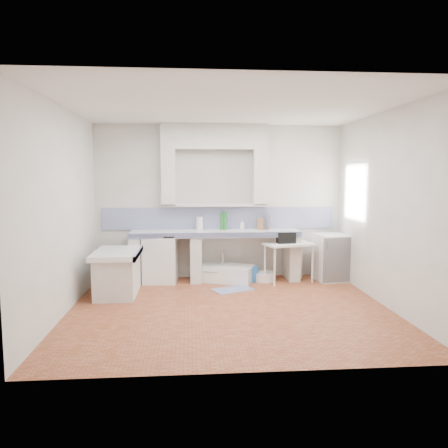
{
  "coord_description": "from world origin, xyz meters",
  "views": [
    {
      "loc": [
        -0.56,
        -5.89,
        1.86
      ],
      "look_at": [
        0.0,
        1.0,
        1.1
      ],
      "focal_mm": 34.45,
      "sensor_mm": 36.0,
      "label": 1
    }
  ],
  "objects": [
    {
      "name": "counter_pier_mid",
      "position": [
        -0.45,
        1.7,
        0.41
      ],
      "size": [
        0.2,
        0.55,
        0.82
      ],
      "primitive_type": "cube",
      "color": "silver",
      "rests_on": "ground"
    },
    {
      "name": "green_bottle_a",
      "position": [
        0.09,
        1.85,
        1.07
      ],
      "size": [
        0.09,
        0.09,
        0.33
      ],
      "primitive_type": "cylinder",
      "rotation": [
        0.0,
        0.0,
        0.37
      ],
      "color": "#22682B",
      "rests_on": "counter_slab"
    },
    {
      "name": "knife_block",
      "position": [
        0.73,
        1.84,
        1.0
      ],
      "size": [
        0.11,
        0.09,
        0.21
      ],
      "primitive_type": "cube",
      "rotation": [
        0.0,
        0.0,
        -0.04
      ],
      "color": "olive",
      "rests_on": "counter_slab"
    },
    {
      "name": "ceiling",
      "position": [
        0.0,
        0.0,
        2.8
      ],
      "size": [
        4.5,
        4.5,
        0.0
      ],
      "primitive_type": "plane",
      "rotation": [
        3.14,
        0.0,
        0.0
      ],
      "color": "silver",
      "rests_on": "ground"
    },
    {
      "name": "rug",
      "position": [
        0.15,
        1.02,
        0.01
      ],
      "size": [
        0.75,
        0.6,
        0.01
      ],
      "primitive_type": "cube",
      "rotation": [
        0.0,
        0.0,
        0.41
      ],
      "color": "navy",
      "rests_on": "ground"
    },
    {
      "name": "sink",
      "position": [
        0.05,
        1.65,
        0.12
      ],
      "size": [
        1.17,
        0.9,
        0.25
      ],
      "primitive_type": "cube",
      "rotation": [
        0.0,
        0.0,
        -0.38
      ],
      "color": "white",
      "rests_on": "ground"
    },
    {
      "name": "green_bottle_b",
      "position": [
        0.03,
        1.85,
        1.05
      ],
      "size": [
        0.07,
        0.07,
        0.31
      ],
      "primitive_type": "cylinder",
      "rotation": [
        0.0,
        0.0,
        -0.03
      ],
      "color": "#22682B",
      "rests_on": "counter_slab"
    },
    {
      "name": "cutting_board",
      "position": [
        0.9,
        1.85,
        1.03
      ],
      "size": [
        0.05,
        0.2,
        0.27
      ],
      "primitive_type": "cube",
      "rotation": [
        0.0,
        0.0,
        -0.16
      ],
      "color": "olive",
      "rests_on": "counter_slab"
    },
    {
      "name": "counter_pier_right",
      "position": [
        1.3,
        1.7,
        0.41
      ],
      "size": [
        0.2,
        0.55,
        0.82
      ],
      "primitive_type": "cube",
      "color": "silver",
      "rests_on": "ground"
    },
    {
      "name": "side_table",
      "position": [
        1.18,
        1.45,
        0.35
      ],
      "size": [
        0.94,
        0.68,
        0.04
      ],
      "primitive_type": "cube",
      "rotation": [
        0.0,
        0.0,
        0.28
      ],
      "color": "white",
      "rests_on": "ground"
    },
    {
      "name": "backsplash",
      "position": [
        0.0,
        1.99,
        1.1
      ],
      "size": [
        4.27,
        0.03,
        0.4
      ],
      "primitive_type": "cube",
      "color": "navy",
      "rests_on": "ground"
    },
    {
      "name": "paper_towel",
      "position": [
        -0.38,
        1.85,
        1.02
      ],
      "size": [
        0.13,
        0.13,
        0.24
      ],
      "primitive_type": "cylinder",
      "rotation": [
        0.0,
        0.0,
        0.1
      ],
      "color": "white",
      "rests_on": "counter_slab"
    },
    {
      "name": "bucket_red",
      "position": [
        -0.17,
        1.72,
        0.12
      ],
      "size": [
        0.3,
        0.3,
        0.25
      ],
      "primitive_type": "cylinder",
      "rotation": [
        0.0,
        0.0,
        0.12
      ],
      "color": "red",
      "rests_on": "ground"
    },
    {
      "name": "soap_bottle",
      "position": [
        0.4,
        1.85,
        0.99
      ],
      "size": [
        0.09,
        0.09,
        0.18
      ],
      "primitive_type": "imported",
      "rotation": [
        0.0,
        0.0,
        -0.13
      ],
      "color": "white",
      "rests_on": "counter_slab"
    },
    {
      "name": "wall_front",
      "position": [
        0.0,
        -2.0,
        1.4
      ],
      "size": [
        4.5,
        0.0,
        4.5
      ],
      "primitive_type": "plane",
      "rotation": [
        -1.57,
        0.0,
        0.0
      ],
      "color": "silver",
      "rests_on": "ground"
    },
    {
      "name": "peninsula_base",
      "position": [
        -1.7,
        0.9,
        0.31
      ],
      "size": [
        0.6,
        1.0,
        0.62
      ],
      "primitive_type": "cube",
      "color": "silver",
      "rests_on": "ground"
    },
    {
      "name": "water_bottle_b",
      "position": [
        0.11,
        1.85,
        0.14
      ],
      "size": [
        0.08,
        0.08,
        0.28
      ],
      "primitive_type": "cylinder",
      "rotation": [
        0.0,
        0.0,
        0.11
      ],
      "color": "silver",
      "rests_on": "ground"
    },
    {
      "name": "water_bottle_a",
      "position": [
        -0.05,
        1.85,
        0.14
      ],
      "size": [
        0.1,
        0.1,
        0.28
      ],
      "primitive_type": "cylinder",
      "rotation": [
        0.0,
        0.0,
        -0.43
      ],
      "color": "silver",
      "rests_on": "ground"
    },
    {
      "name": "floor",
      "position": [
        0.0,
        0.0,
        0.0
      ],
      "size": [
        4.5,
        4.5,
        0.0
      ],
      "primitive_type": "plane",
      "color": "#A25738",
      "rests_on": "ground"
    },
    {
      "name": "counter_slab",
      "position": [
        -0.1,
        1.7,
        0.86
      ],
      "size": [
        3.0,
        0.6,
        0.08
      ],
      "primitive_type": "cube",
      "color": "white",
      "rests_on": "ground"
    },
    {
      "name": "fridge",
      "position": [
        1.99,
        1.54,
        0.42
      ],
      "size": [
        0.61,
        0.61,
        0.84
      ],
      "primitive_type": "cube",
      "rotation": [
        0.0,
        0.0,
        0.14
      ],
      "color": "white",
      "rests_on": "ground"
    },
    {
      "name": "peninsula_lip",
      "position": [
        -1.37,
        0.9,
        0.66
      ],
      "size": [
        0.04,
        1.1,
        0.1
      ],
      "primitive_type": "cube",
      "color": "navy",
      "rests_on": "ground"
    },
    {
      "name": "lace_valance",
      "position": [
        2.28,
        1.2,
        1.98
      ],
      "size": [
        0.01,
        0.84,
        0.24
      ],
      "primitive_type": "cube",
      "color": "white",
      "rests_on": "ground"
    },
    {
      "name": "black_bag",
      "position": [
        1.13,
        1.44,
        0.8
      ],
      "size": [
        0.33,
        0.2,
        0.2
      ],
      "primitive_type": "cube",
      "rotation": [
        0.0,
        0.0,
        0.08
      ],
      "color": "black",
      "rests_on": "side_table"
    },
    {
      "name": "counter_lip",
      "position": [
        -0.1,
        1.42,
        0.86
      ],
      "size": [
        3.0,
        0.04,
        0.1
      ],
      "primitive_type": "cube",
      "color": "navy",
      "rests_on": "ground"
    },
    {
      "name": "bucket_orange",
      "position": [
        0.25,
        1.56,
        0.13
      ],
      "size": [
        0.28,
        0.28,
        0.26
      ],
      "primitive_type": "cylinder",
      "rotation": [
        0.0,
        0.0,
        0.01
      ],
      "color": "orange",
      "rests_on": "ground"
    },
    {
      "name": "alcove_mass",
      "position": [
        -0.1,
        1.88,
        2.58
      ],
      "size": [
        1.9,
        0.25,
        0.45
      ],
      "primitive_type": "cube",
      "color": "silver",
      "rests_on": "ground"
    },
    {
      "name": "window_frame",
      "position": [
        2.42,
        1.2,
        1.6
      ],
      "size": [
        0.35,
        0.86,
        1.06
      ],
      "primitive_type": "cube",
      "color": "#331B10",
      "rests_on": "ground"
    },
    {
      "name": "wall_left",
      "position": [
        -2.25,
        0.0,
        1.4
      ],
      "size": [
        0.0,
        4.5,
        4.5
      ],
      "primitive_type": "plane",
      "rotation": [
        1.57,
        0.0,
        1.57
      ],
      "color": "silver",
      "rests_on": "ground"
    },
    {
      "name": "peninsula_top",
      "position": [
        -1.7,
        0.9,
        0.66
      ],
      "size": [
        0.7,
        1.1,
        0.08
      ],
      "primitive_type": "cube",
      "color": "white",
      "rests_on": "ground"
    },
    {
      "name": "stove",
      "position": [
        -1.07,
        1.68,
        0.41
      ],
      "size": [
        0.62,
        0.6,
        0.82
      ],
      "primitive_type": "cube",
      "rotation": [
        0.0,
        0.0,
        -0.07
      ],
      "color": "white",
      "rests_on": "ground"
    },
    {
      "name": "counter_pier_left",
      "position": [
        -1.5,
        1.7,
        0.41
      ],
      "size": [
        0.2,
        0.55,
        0.82
      ],
      "primitive_type": "cube",
      "color": "silver",
      "rests_on": "ground"
    },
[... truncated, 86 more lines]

